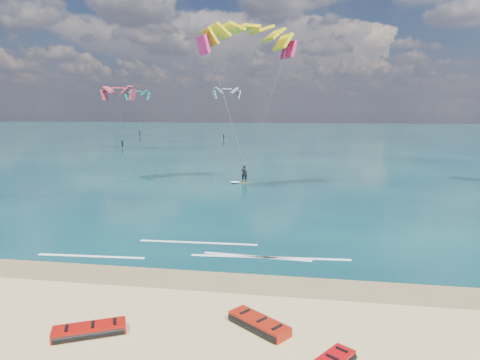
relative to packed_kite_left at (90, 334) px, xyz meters
name	(u,v)px	position (x,y,z in m)	size (l,w,h in m)	color
ground	(248,167)	(-0.44, 42.21, 0.00)	(320.00, 320.00, 0.00)	tan
wet_sand_strip	(137,276)	(-0.44, 5.21, 0.00)	(320.00, 2.40, 0.01)	olive
sea	(280,136)	(-0.44, 106.21, 0.02)	(320.00, 200.00, 0.04)	#0A2737
packed_kite_left	(90,334)	(0.00, 0.00, 0.00)	(2.60, 1.07, 0.39)	#A81008
packed_kite_mid	(259,328)	(5.69, 1.34, 0.00)	(2.58, 1.12, 0.41)	#A21B0B
kitesurfer_main	(246,98)	(1.35, 27.82, 8.61)	(8.49, 8.43, 16.33)	gold
shoreline_foam	(209,253)	(2.18, 8.69, 0.04)	(16.27, 3.62, 0.01)	white
distant_kites	(164,116)	(-24.76, 79.87, 5.82)	(31.29, 34.83, 11.86)	#9CA0A5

